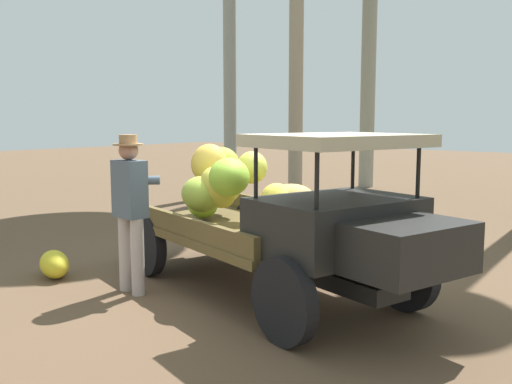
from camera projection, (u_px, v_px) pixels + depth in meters
name	position (u px, v px, depth m)	size (l,w,h in m)	color
ground_plane	(252.00, 288.00, 6.77)	(60.00, 60.00, 0.00)	brown
truck	(277.00, 215.00, 6.34)	(4.66, 2.69, 1.84)	black
farmer	(130.00, 204.00, 6.47)	(0.52, 0.48, 1.81)	#B7A8A4
loose_banana_bunch	(54.00, 264.00, 7.18)	(0.63, 0.34, 0.34)	yellow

